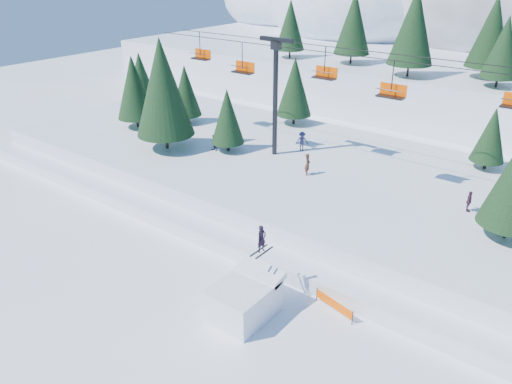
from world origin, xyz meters
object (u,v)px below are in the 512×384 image
Objects in this scene: jump_kicker at (245,298)px; banner_far at (459,327)px; chairlift at (386,97)px; banner_near at (334,304)px.

jump_kicker reaches higher than banner_far.
banner_far is (10.29, -11.18, -8.78)m from chairlift.
banner_far is (10.42, 5.71, -0.59)m from jump_kicker.
banner_far is at bearing 28.74° from jump_kicker.
chairlift reaches higher than banner_far.
chairlift is (0.13, 16.89, 8.19)m from jump_kicker.
jump_kicker is 11.90m from banner_far.
chairlift reaches higher than banner_near.
banner_near and banner_far have the same top height.
jump_kicker is at bearing -90.43° from chairlift.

